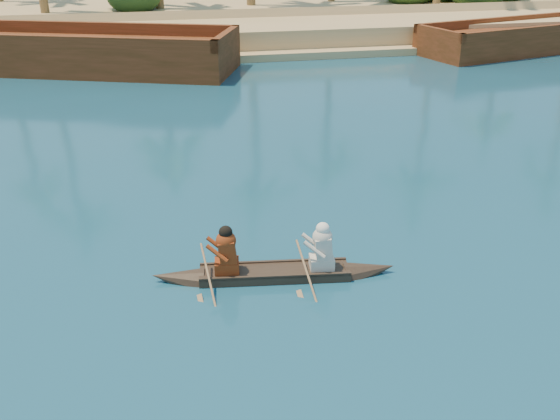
{
  "coord_description": "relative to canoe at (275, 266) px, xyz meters",
  "views": [
    {
      "loc": [
        -5.43,
        -8.22,
        6.2
      ],
      "look_at": [
        -2.87,
        3.44,
        0.7
      ],
      "focal_mm": 40.0,
      "sensor_mm": 36.0,
      "label": 1
    }
  ],
  "objects": [
    {
      "name": "ground",
      "position": [
        3.3,
        -1.93,
        -0.25
      ],
      "size": [
        160.0,
        160.0,
        0.0
      ],
      "primitive_type": "plane",
      "color": "#0B3346",
      "rests_on": "ground"
    },
    {
      "name": "canoe",
      "position": [
        0.0,
        0.0,
        0.0
      ],
      "size": [
        4.72,
        1.25,
        1.29
      ],
      "rotation": [
        0.0,
        0.0,
        -0.14
      ],
      "color": "#33261C",
      "rests_on": "ground"
    },
    {
      "name": "barge_right",
      "position": [
        17.3,
        20.07,
        0.38
      ],
      "size": [
        11.37,
        6.18,
        1.8
      ],
      "rotation": [
        0.0,
        0.0,
        0.25
      ],
      "color": "maroon",
      "rests_on": "ground"
    },
    {
      "name": "barge_mid",
      "position": [
        -4.42,
        20.07,
        0.52
      ],
      "size": [
        13.83,
        8.74,
        2.19
      ],
      "rotation": [
        0.0,
        0.0,
        -0.36
      ],
      "color": "maroon",
      "rests_on": "ground"
    },
    {
      "name": "shrub_cluster",
      "position": [
        3.3,
        29.57,
        0.95
      ],
      "size": [
        100.0,
        6.0,
        2.4
      ],
      "primitive_type": null,
      "color": "#233C15",
      "rests_on": "ground"
    }
  ]
}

